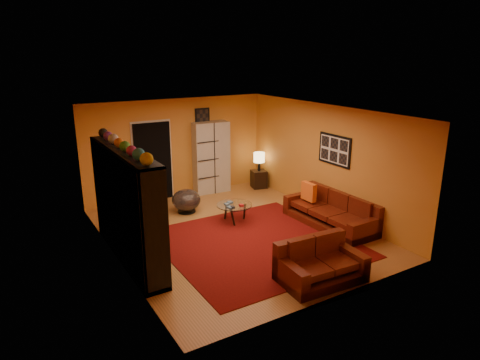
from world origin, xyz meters
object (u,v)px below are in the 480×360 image
side_table (259,179)px  bowl_chair (186,200)px  coffee_table (234,207)px  tv (128,208)px  sofa (333,212)px  table_lamp (259,158)px  storage_cabinet (211,157)px  entertainment_unit (127,206)px  loveseat (318,263)px

side_table → bowl_chair: bearing=-163.9°
coffee_table → bowl_chair: bearing=121.4°
tv → sofa: 4.49m
sofa → table_lamp: (0.09, 3.16, 0.59)m
storage_cabinet → bowl_chair: storage_cabinet is taller
side_table → table_lamp: table_lamp is taller
sofa → coffee_table: sofa is taller
entertainment_unit → sofa: (4.41, -0.73, -0.77)m
side_table → table_lamp: size_ratio=0.95×
tv → sofa: bearing=-100.6°
entertainment_unit → storage_cabinet: 4.23m
sofa → side_table: (0.09, 3.16, -0.03)m
table_lamp → loveseat: bearing=-112.2°
storage_cabinet → bowl_chair: size_ratio=2.82×
coffee_table → side_table: side_table is taller
coffee_table → entertainment_unit: bearing=-168.0°
tv → bowl_chair: bearing=-49.3°
sofa → loveseat: same height
bowl_chair → side_table: bearing=16.1°
tv → sofa: tv is taller
loveseat → coffee_table: size_ratio=1.81×
entertainment_unit → tv: entertainment_unit is taller
sofa → bowl_chair: bearing=135.0°
tv → side_table: tv is taller
coffee_table → table_lamp: 2.72m
table_lamp → storage_cabinet: bearing=164.3°
tv → side_table: bearing=-62.2°
sofa → storage_cabinet: 3.81m
bowl_chair → table_lamp: (2.60, 0.75, 0.57)m
entertainment_unit → tv: (0.05, 0.08, -0.08)m
sofa → bowl_chair: sofa is taller
side_table → sofa: bearing=-91.6°
entertainment_unit → tv: 0.13m
entertainment_unit → side_table: size_ratio=6.00×
tv → loveseat: (2.47, -2.50, -0.68)m
tv → coffee_table: tv is taller
loveseat → bowl_chair: size_ratio=2.12×
coffee_table → bowl_chair: (-0.69, 1.13, -0.06)m
entertainment_unit → loveseat: (2.52, -2.42, -0.76)m
entertainment_unit → coffee_table: entertainment_unit is taller
tv → table_lamp: size_ratio=1.66×
side_table → entertainment_unit: bearing=-151.7°
bowl_chair → loveseat: bearing=-81.5°
loveseat → storage_cabinet: size_ratio=0.75×
sofa → coffee_table: size_ratio=2.78×
tv → storage_cabinet: (3.12, 2.72, 0.01)m
loveseat → side_table: loveseat is taller
coffee_table → storage_cabinet: 2.40m
bowl_chair → side_table: 2.70m
sofa → bowl_chair: size_ratio=3.25×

